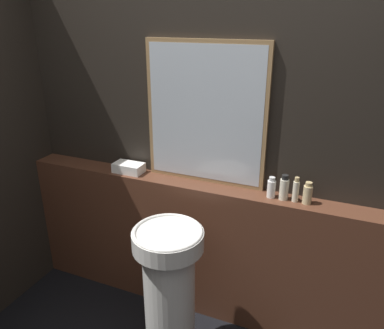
# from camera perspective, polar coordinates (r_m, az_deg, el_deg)

# --- Properties ---
(wall_back) EXTENTS (8.00, 0.06, 2.50)m
(wall_back) POSITION_cam_1_polar(r_m,az_deg,el_deg) (2.46, 2.75, 3.43)
(wall_back) COLOR black
(wall_back) RESTS_ON ground_plane
(vanity_counter) EXTENTS (2.66, 0.18, 0.99)m
(vanity_counter) POSITION_cam_1_polar(r_m,az_deg,el_deg) (2.69, 1.55, -12.74)
(vanity_counter) COLOR #512D1E
(vanity_counter) RESTS_ON ground_plane
(pedestal_sink) EXTENTS (0.41, 0.41, 0.90)m
(pedestal_sink) POSITION_cam_1_polar(r_m,az_deg,el_deg) (2.39, -3.48, -18.21)
(pedestal_sink) COLOR silver
(pedestal_sink) RESTS_ON ground_plane
(mirror) EXTENTS (0.79, 0.03, 0.91)m
(mirror) POSITION_cam_1_polar(r_m,az_deg,el_deg) (2.36, 2.01, 7.60)
(mirror) COLOR #937047
(mirror) RESTS_ON vanity_counter
(towel_stack) EXTENTS (0.21, 0.12, 0.07)m
(towel_stack) POSITION_cam_1_polar(r_m,az_deg,el_deg) (2.67, -9.62, -0.49)
(towel_stack) COLOR white
(towel_stack) RESTS_ON vanity_counter
(shampoo_bottle) EXTENTS (0.05, 0.05, 0.13)m
(shampoo_bottle) POSITION_cam_1_polar(r_m,az_deg,el_deg) (2.31, 12.01, -3.51)
(shampoo_bottle) COLOR white
(shampoo_bottle) RESTS_ON vanity_counter
(conditioner_bottle) EXTENTS (0.05, 0.05, 0.16)m
(conditioner_bottle) POSITION_cam_1_polar(r_m,az_deg,el_deg) (2.30, 13.86, -3.53)
(conditioner_bottle) COLOR beige
(conditioner_bottle) RESTS_ON vanity_counter
(lotion_bottle) EXTENTS (0.04, 0.04, 0.16)m
(lotion_bottle) POSITION_cam_1_polar(r_m,az_deg,el_deg) (2.29, 15.54, -3.81)
(lotion_bottle) COLOR beige
(lotion_bottle) RESTS_ON vanity_counter
(body_wash_bottle) EXTENTS (0.05, 0.05, 0.14)m
(body_wash_bottle) POSITION_cam_1_polar(r_m,az_deg,el_deg) (2.29, 17.21, -4.28)
(body_wash_bottle) COLOR #C6B284
(body_wash_bottle) RESTS_ON vanity_counter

